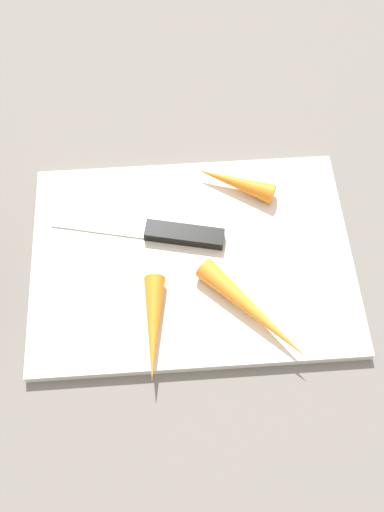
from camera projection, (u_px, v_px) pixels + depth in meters
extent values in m
plane|color=slate|center=(192.00, 261.00, 0.66)|extent=(1.40, 1.40, 0.00)
cube|color=silver|center=(192.00, 259.00, 0.66)|extent=(0.36, 0.26, 0.01)
cube|color=#B7B7BC|center=(99.00, 226.00, 0.67)|extent=(0.11, 0.04, 0.00)
cube|color=black|center=(184.00, 235.00, 0.66)|extent=(0.09, 0.04, 0.01)
cone|color=orange|center=(153.00, 327.00, 0.60)|extent=(0.03, 0.11, 0.02)
cone|color=orange|center=(253.00, 311.00, 0.61)|extent=(0.11, 0.13, 0.02)
cone|color=orange|center=(234.00, 182.00, 0.69)|extent=(0.10, 0.06, 0.02)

